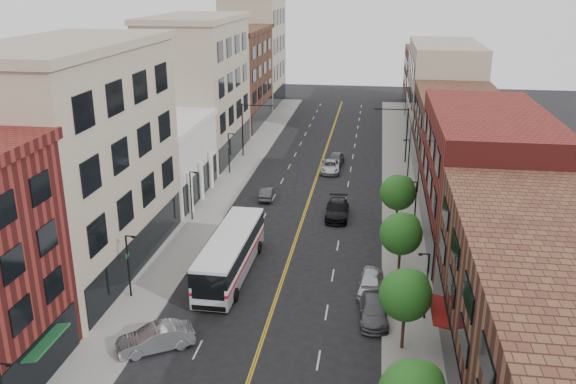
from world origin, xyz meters
The scene contains 32 objects.
ground centered at (0.00, 0.00, 0.00)m, with size 220.00×220.00×0.00m, color black.
sidewalk_left centered at (-10.00, 35.00, 0.07)m, with size 4.00×110.00×0.15m, color gray.
sidewalk_right centered at (10.00, 35.00, 0.07)m, with size 4.00×110.00×0.15m, color gray.
bldg_l_tanoffice centered at (-17.00, 13.00, 9.00)m, with size 10.00×22.00×18.00m, color tan.
bldg_l_white centered at (-17.00, 31.00, 4.00)m, with size 10.00×14.00×8.00m, color silver.
bldg_l_far_a centered at (-17.00, 48.00, 9.00)m, with size 10.00×20.00×18.00m, color tan.
bldg_l_far_b centered at (-17.00, 68.00, 7.50)m, with size 10.00×20.00×15.00m, color #552D22.
bldg_l_far_c centered at (-17.00, 86.00, 10.00)m, with size 10.00×16.00×20.00m, color tan.
bldg_r_near centered at (17.00, 0.00, 5.00)m, with size 10.00×26.00×10.00m, color #552D22.
bldg_r_mid centered at (17.00, 24.00, 6.00)m, with size 10.00×22.00×12.00m, color maroon.
bldg_r_far_a centered at (17.00, 45.00, 5.00)m, with size 10.00×20.00×10.00m, color #552D22.
bldg_r_far_b centered at (17.00, 66.00, 7.00)m, with size 10.00×22.00×14.00m, color tan.
bldg_r_far_c centered at (17.00, 86.00, 5.50)m, with size 10.00×18.00×11.00m, color #552D22.
tree_r_1 centered at (9.39, 4.07, 4.13)m, with size 3.40×3.40×5.59m.
tree_r_2 centered at (9.39, 14.07, 4.13)m, with size 3.40×3.40×5.59m.
tree_r_3 centered at (9.39, 24.07, 4.13)m, with size 3.40×3.40×5.59m.
lamp_l_1 centered at (-10.95, 8.00, 2.97)m, with size 0.81×0.55×5.05m.
lamp_l_2 centered at (-10.95, 24.00, 2.97)m, with size 0.81×0.55×5.05m.
lamp_l_3 centered at (-10.95, 40.00, 2.97)m, with size 0.81×0.55×5.05m.
lamp_r_1 centered at (10.95, 8.00, 2.97)m, with size 0.81×0.55×5.05m.
lamp_r_2 centered at (10.95, 24.00, 2.97)m, with size 0.81×0.55×5.05m.
lamp_r_3 centered at (10.95, 40.00, 2.97)m, with size 0.81×0.55×5.05m.
signal_mast_left centered at (-10.27, 48.00, 4.65)m, with size 4.49×0.18×7.20m.
signal_mast_right centered at (10.27, 48.00, 4.65)m, with size 4.49×0.18×7.20m.
city_bus centered at (-4.36, 13.08, 1.98)m, with size 3.35×13.30×3.41m.
car_angle_b centered at (-6.71, 1.68, 0.83)m, with size 1.75×5.02×1.65m, color #A3A5AA.
car_parked_mid centered at (7.40, 7.48, 0.72)m, with size 2.01×4.95×1.44m, color #515055.
car_parked_far centered at (7.11, 11.58, 0.79)m, with size 1.86×4.62×1.57m, color #BBBCC3.
car_lane_behind centered at (-4.70, 31.46, 0.64)m, with size 1.36×3.91×1.29m, color #434247.
car_lane_a centered at (3.43, 27.05, 0.82)m, with size 2.30×5.65×1.64m, color black.
car_lane_b centered at (1.50, 42.58, 0.71)m, with size 2.37×5.14×1.43m, color silver.
car_lane_c centered at (1.93, 45.84, 0.78)m, with size 1.84×4.57×1.56m, color #56565C.
Camera 1 is at (6.91, -31.18, 23.03)m, focal length 38.00 mm.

